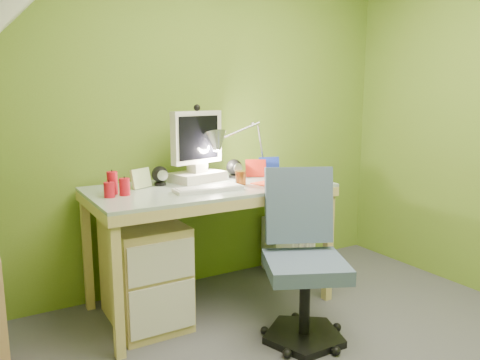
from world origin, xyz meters
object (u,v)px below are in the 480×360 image
monitor (197,141)px  radiator (289,240)px  task_chair (306,265)px  desk_lamp (255,137)px  desk (210,246)px

monitor → radiator: bearing=-4.7°
task_chair → radiator: size_ratio=2.09×
task_chair → radiator: (0.62, 0.99, -0.23)m
monitor → desk_lamp: desk_lamp is taller
monitor → task_chair: bearing=-87.9°
desk_lamp → task_chair: size_ratio=0.62×
radiator → monitor: bearing=-178.1°
desk → radiator: (0.87, 0.32, -0.19)m
monitor → radiator: size_ratio=1.27×
desk_lamp → task_chair: 1.08m
desk → desk_lamp: desk_lamp is taller
desk → monitor: monitor is taller
desk → radiator: 0.94m
desk → radiator: desk is taller
task_chair → radiator: task_chair is taller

